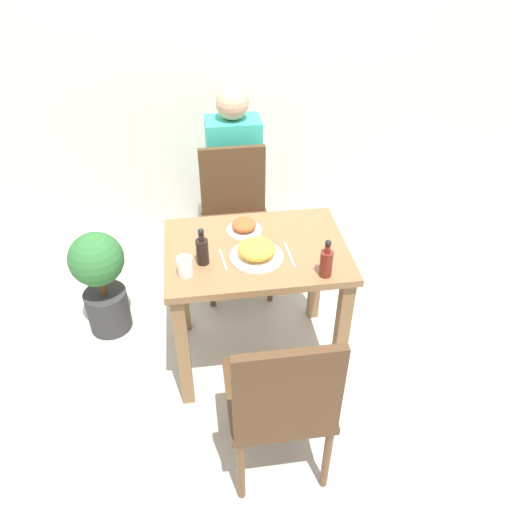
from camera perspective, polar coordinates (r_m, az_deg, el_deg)
The scene contains 14 objects.
ground_plane at distance 2.86m, azimuth -0.00°, elevation -10.98°, with size 16.00×16.00×0.00m, color #B7B2A8.
wall_back at distance 3.45m, azimuth -3.64°, elevation 23.03°, with size 8.00×0.05×2.60m.
dining_table at distance 2.46m, azimuth -0.00°, elevation -1.72°, with size 0.87×0.62×0.73m.
chair_near at distance 2.04m, azimuth 2.99°, elevation -15.97°, with size 0.42×0.42×0.88m.
chair_far at distance 3.06m, azimuth -2.38°, elevation 4.83°, with size 0.42×0.42×0.88m.
food_plate at distance 2.28m, azimuth 0.06°, elevation 0.59°, with size 0.25×0.25×0.09m.
side_plate at distance 2.47m, azimuth -1.37°, elevation 3.38°, with size 0.17×0.17×0.06m.
drink_cup at distance 2.20m, azimuth -8.11°, elevation -1.17°, with size 0.07×0.07×0.09m.
sauce_bottle at distance 2.18m, azimuth 8.03°, elevation -0.68°, with size 0.06×0.06×0.19m.
condiment_bottle at distance 2.24m, azimuth -6.16°, elevation 0.68°, with size 0.06×0.06×0.19m.
fork_utensil at distance 2.29m, azimuth -3.77°, elevation -0.46°, with size 0.03×0.16×0.00m.
spoon_utensil at distance 2.33m, azimuth 3.83°, elevation 0.18°, with size 0.02×0.19×0.00m.
potted_plant_left at distance 2.89m, azimuth -17.31°, elevation -2.48°, with size 0.30×0.30×0.65m.
person_figure at distance 3.30m, azimuth -2.51°, elevation 9.05°, with size 0.34×0.22×1.17m.
Camera 1 is at (-0.27, -1.90, 2.12)m, focal length 35.00 mm.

